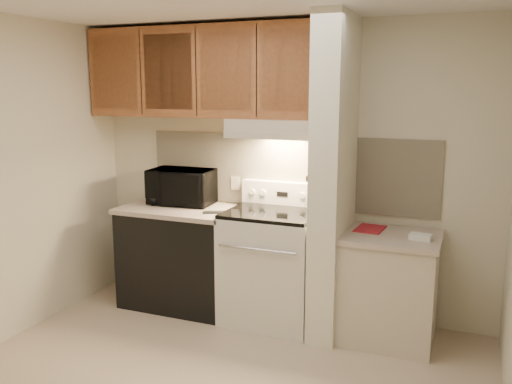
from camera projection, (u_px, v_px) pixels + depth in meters
The scene contains 46 objects.
wall_back at pixel (286, 170), 4.73m from camera, with size 3.60×0.02×2.50m, color beige.
backsplash at pixel (286, 171), 4.72m from camera, with size 2.60×0.02×0.63m, color beige.
range_body at pixel (272, 268), 4.56m from camera, with size 0.76×0.65×0.92m, color silver.
oven_window at pixel (258, 275), 4.27m from camera, with size 0.50×0.01×0.30m, color black.
oven_handle at pixel (256, 250), 4.19m from camera, with size 0.02×0.02×0.65m, color silver.
cooktop at pixel (272, 213), 4.47m from camera, with size 0.74×0.64×0.03m, color black.
range_backguard at pixel (284, 193), 4.71m from camera, with size 0.76×0.08×0.20m, color silver.
range_display at pixel (282, 194), 4.67m from camera, with size 0.10×0.01×0.04m, color black.
range_knob_left_outer at pixel (252, 192), 4.77m from camera, with size 0.05×0.05×0.02m, color silver.
range_knob_left_inner at pixel (263, 193), 4.74m from camera, with size 0.05×0.05×0.02m, color silver.
range_knob_right_inner at pixel (302, 196), 4.61m from camera, with size 0.05×0.05×0.02m, color silver.
range_knob_right_outer at pixel (313, 196), 4.57m from camera, with size 0.05×0.05×0.02m, color silver.
dishwasher_front at pixel (181, 258), 4.90m from camera, with size 1.00×0.63×0.87m, color black.
left_countertop at pixel (180, 209), 4.82m from camera, with size 1.04×0.67×0.04m, color #B9A697.
spoon_rest at pixel (216, 212), 4.57m from camera, with size 0.21×0.07×0.01m, color black.
teal_jar at pixel (159, 194), 5.13m from camera, with size 0.09×0.09×0.10m, color #25696E.
outlet at pixel (235, 183), 4.91m from camera, with size 0.08×0.01×0.12m, color beige.
microwave at pixel (182, 186), 4.93m from camera, with size 0.58×0.39×0.32m, color black.
partition_pillar at pixel (334, 179), 4.22m from camera, with size 0.22×0.70×2.50m, color white.
pillar_trim at pixel (319, 172), 4.26m from camera, with size 0.01×0.70×0.04m, color #9B5A33.
knife_strip at pixel (317, 170), 4.21m from camera, with size 0.02×0.42×0.04m, color black.
knife_blade_a at pixel (310, 186), 4.10m from camera, with size 0.01×0.04×0.16m, color silver.
knife_handle_a at pixel (310, 167), 4.06m from camera, with size 0.02×0.02×0.10m, color black.
knife_blade_b at pixel (313, 186), 4.17m from camera, with size 0.01×0.04×0.18m, color silver.
knife_handle_b at pixel (313, 165), 4.13m from camera, with size 0.02×0.02×0.10m, color black.
knife_blade_c at pixel (316, 185), 4.25m from camera, with size 0.01×0.04×0.20m, color silver.
knife_handle_c at pixel (316, 164), 4.21m from camera, with size 0.02×0.02×0.10m, color black.
knife_blade_d at pixel (318, 182), 4.30m from camera, with size 0.01×0.04×0.16m, color silver.
knife_handle_d at pixel (319, 163), 4.28m from camera, with size 0.02×0.02×0.10m, color black.
knife_blade_e at pixel (321, 181), 4.39m from camera, with size 0.01×0.04×0.18m, color silver.
knife_handle_e at pixel (321, 162), 4.34m from camera, with size 0.02×0.02×0.10m, color black.
oven_mitt at pixel (323, 185), 4.44m from camera, with size 0.03×0.09×0.23m, color gray.
right_cab_base at pixel (389, 290), 4.21m from camera, with size 0.70×0.60×0.81m, color beige.
right_countertop at pixel (391, 237), 4.13m from camera, with size 0.74×0.64×0.04m, color #B9A697.
red_folder at pixel (370, 229), 4.29m from camera, with size 0.21×0.28×0.01m, color #A71E2A.
white_box at pixel (421, 237), 3.99m from camera, with size 0.16×0.10×0.04m, color white.
range_hood at pixel (278, 128), 4.46m from camera, with size 0.78×0.44×0.15m, color beige.
hood_lip at pixel (269, 136), 4.28m from camera, with size 0.78×0.04×0.06m, color beige.
upper_cabinets at pixel (205, 72), 4.67m from camera, with size 2.18×0.33×0.77m, color #9B5A33.
cab_door_a at pixel (115, 73), 4.82m from camera, with size 0.46×0.01×0.63m, color #9B5A33.
cab_gap_a at pixel (141, 72), 4.72m from camera, with size 0.01×0.01×0.73m, color black.
cab_door_b at pixel (168, 72), 4.62m from camera, with size 0.46×0.01×0.63m, color #9B5A33.
cab_gap_b at pixel (196, 72), 4.52m from camera, with size 0.01×0.01×0.73m, color black.
cab_door_c at pixel (226, 71), 4.42m from camera, with size 0.46×0.01×0.63m, color #9B5A33.
cab_gap_c at pixel (257, 71), 4.32m from camera, with size 0.01×0.01×0.73m, color black.
cab_door_d at pixel (289, 70), 4.22m from camera, with size 0.46×0.01×0.63m, color #9B5A33.
Camera 1 is at (1.50, -2.94, 1.95)m, focal length 38.00 mm.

